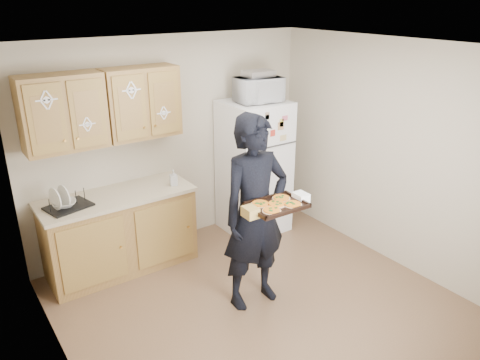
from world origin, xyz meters
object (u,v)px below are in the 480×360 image
at_px(person, 255,214).
at_px(microwave, 258,90).
at_px(baking_tray, 276,206).
at_px(dish_rack, 67,200).
at_px(refrigerator, 254,167).

bearing_deg(person, microwave, 54.23).
relative_size(person, baking_tray, 3.88).
relative_size(microwave, dish_rack, 1.27).
relative_size(person, dish_rack, 4.61).
distance_m(refrigerator, baking_tray, 1.86).
bearing_deg(person, baking_tray, -86.46).
xyz_separation_m(baking_tray, dish_rack, (-1.39, 1.60, -0.18)).
xyz_separation_m(person, dish_rack, (-1.38, 1.30, 0.02)).
relative_size(baking_tray, microwave, 0.94).
relative_size(refrigerator, dish_rack, 4.05).
relative_size(refrigerator, microwave, 3.20).
relative_size(refrigerator, person, 0.88).
relative_size(refrigerator, baking_tray, 3.41).
bearing_deg(dish_rack, baking_tray, -48.99).
distance_m(person, microwave, 1.78).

